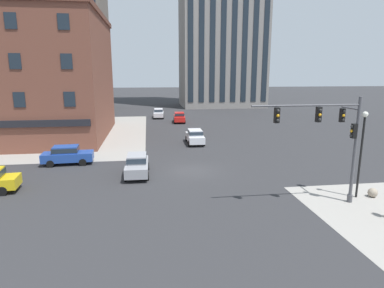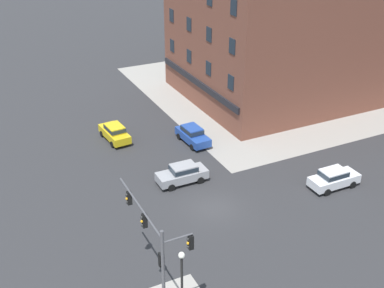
# 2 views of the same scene
# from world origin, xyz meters

# --- Properties ---
(ground_plane) EXTENTS (320.00, 320.00, 0.00)m
(ground_plane) POSITION_xyz_m (0.00, 0.00, 0.00)
(ground_plane) COLOR #2D2D30
(sidewalk_far_corner) EXTENTS (32.00, 32.00, 0.02)m
(sidewalk_far_corner) POSITION_xyz_m (-20.00, 20.00, 0.00)
(sidewalk_far_corner) COLOR gray
(sidewalk_far_corner) RESTS_ON ground
(traffic_signal_main) EXTENTS (6.92, 2.09, 6.74)m
(traffic_signal_main) POSITION_xyz_m (7.75, -7.96, 4.47)
(traffic_signal_main) COLOR #4C4C51
(traffic_signal_main) RESTS_ON ground
(bollard_sphere_curb_a) EXTENTS (0.62, 0.62, 0.62)m
(bollard_sphere_curb_a) POSITION_xyz_m (11.10, -7.56, 0.31)
(bollard_sphere_curb_a) COLOR gray
(bollard_sphere_curb_a) RESTS_ON ground
(street_lamp_corner_near) EXTENTS (0.36, 0.36, 5.74)m
(street_lamp_corner_near) POSITION_xyz_m (10.00, -7.46, 3.57)
(street_lamp_corner_near) COLOR black
(street_lamp_corner_near) RESTS_ON ground
(car_main_northbound_near) EXTENTS (2.10, 4.50, 1.68)m
(car_main_northbound_near) POSITION_xyz_m (1.54, 27.51, 0.92)
(car_main_northbound_near) COLOR red
(car_main_northbound_near) RESTS_ON ground
(car_main_northbound_far) EXTENTS (1.93, 4.42, 1.68)m
(car_main_northbound_far) POSITION_xyz_m (-4.62, -0.58, 0.92)
(car_main_northbound_far) COLOR #99999E
(car_main_northbound_far) RESTS_ON ground
(car_main_southbound_near) EXTENTS (1.92, 4.42, 1.68)m
(car_main_southbound_near) POSITION_xyz_m (1.73, 10.62, 0.92)
(car_main_southbound_near) COLOR silver
(car_main_southbound_near) RESTS_ON ground
(car_cross_eastbound) EXTENTS (2.03, 4.47, 1.68)m
(car_cross_eastbound) POSITION_xyz_m (-1.71, 33.52, 0.92)
(car_cross_eastbound) COLOR silver
(car_cross_eastbound) RESTS_ON ground
(car_parked_curb) EXTENTS (4.49, 2.08, 1.68)m
(car_parked_curb) POSITION_xyz_m (-10.98, 3.53, 0.92)
(car_parked_curb) COLOR #23479E
(car_parked_curb) RESTS_ON ground
(storefront_block_near_corner) EXTENTS (19.43, 19.92, 15.33)m
(storefront_block_near_corner) POSITION_xyz_m (-18.52, 17.74, 7.68)
(storefront_block_near_corner) COLOR brown
(storefront_block_near_corner) RESTS_ON ground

